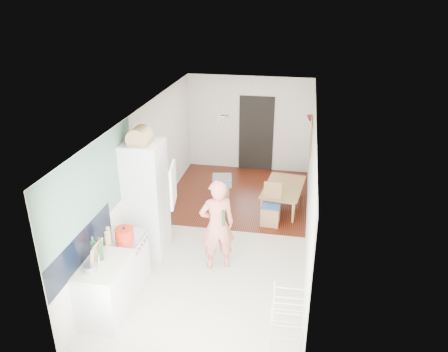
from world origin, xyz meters
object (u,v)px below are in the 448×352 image
(drying_rack, at_px, (288,320))
(dining_chair, at_px, (271,205))
(person, at_px, (217,218))
(dining_table, at_px, (284,198))
(stool, at_px, (222,193))

(drying_rack, bearing_deg, dining_chair, 96.41)
(dining_chair, height_order, drying_rack, dining_chair)
(person, distance_m, dining_chair, 1.92)
(dining_table, bearing_deg, drying_rack, -169.40)
(person, height_order, stool, person)
(dining_chair, xyz_separation_m, drying_rack, (0.52, -3.30, -0.01))
(person, distance_m, dining_table, 2.77)
(dining_chair, relative_size, stool, 1.90)
(stool, bearing_deg, dining_table, 1.40)
(dining_chair, xyz_separation_m, stool, (-1.18, 0.77, -0.21))
(dining_chair, bearing_deg, stool, 150.18)
(dining_table, height_order, stool, stool)
(dining_table, xyz_separation_m, dining_chair, (-0.23, -0.80, 0.22))
(person, bearing_deg, dining_chair, -137.76)
(stool, distance_m, drying_rack, 4.41)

